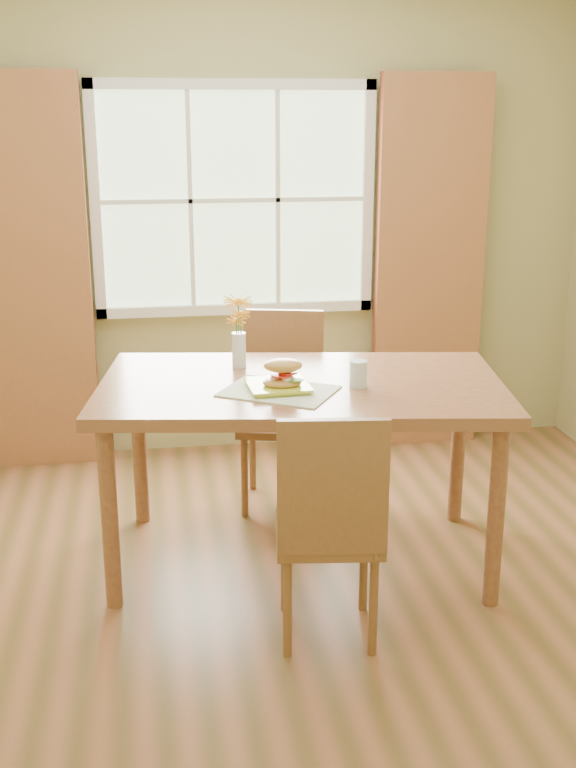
# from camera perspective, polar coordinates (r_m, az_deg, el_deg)

# --- Properties ---
(room) EXTENTS (4.24, 3.84, 2.74)m
(room) POSITION_cam_1_polar(r_m,az_deg,el_deg) (3.42, -0.29, 6.15)
(room) COLOR brown
(room) RESTS_ON ground
(window) EXTENTS (1.62, 0.06, 1.32)m
(window) POSITION_cam_1_polar(r_m,az_deg,el_deg) (5.24, -3.44, 11.58)
(window) COLOR #B5D19E
(window) RESTS_ON room
(curtain_left) EXTENTS (0.65, 0.08, 2.20)m
(curtain_left) POSITION_cam_1_polar(r_m,az_deg,el_deg) (5.22, -16.00, 6.50)
(curtain_left) COLOR maroon
(curtain_left) RESTS_ON room
(curtain_right) EXTENTS (0.65, 0.08, 2.20)m
(curtain_right) POSITION_cam_1_polar(r_m,az_deg,el_deg) (5.44, 8.98, 7.35)
(curtain_right) COLOR maroon
(curtain_right) RESTS_ON room
(dining_table) EXTENTS (1.88, 1.24, 0.86)m
(dining_table) POSITION_cam_1_polar(r_m,az_deg,el_deg) (3.95, 0.84, -1.09)
(dining_table) COLOR brown
(dining_table) RESTS_ON room
(chair_near) EXTENTS (0.45, 0.45, 0.96)m
(chair_near) POSITION_cam_1_polar(r_m,az_deg,el_deg) (3.40, 2.69, -8.62)
(chair_near) COLOR brown
(chair_near) RESTS_ON room
(chair_far) EXTENTS (0.50, 0.50, 1.00)m
(chair_far) POSITION_cam_1_polar(r_m,az_deg,el_deg) (4.68, -0.38, -0.97)
(chair_far) COLOR brown
(chair_far) RESTS_ON room
(placemat) EXTENTS (0.56, 0.52, 0.01)m
(placemat) POSITION_cam_1_polar(r_m,az_deg,el_deg) (3.78, -0.59, -0.45)
(placemat) COLOR beige
(placemat) RESTS_ON dining_table
(plate) EXTENTS (0.27, 0.27, 0.01)m
(plate) POSITION_cam_1_polar(r_m,az_deg,el_deg) (3.80, -0.64, -0.20)
(plate) COLOR gold
(plate) RESTS_ON placemat
(croissant_sandwich) EXTENTS (0.18, 0.13, 0.13)m
(croissant_sandwich) POSITION_cam_1_polar(r_m,az_deg,el_deg) (3.76, -0.33, 0.66)
(croissant_sandwich) COLOR gold
(croissant_sandwich) RESTS_ON plate
(water_glass) EXTENTS (0.08, 0.08, 0.12)m
(water_glass) POSITION_cam_1_polar(r_m,az_deg,el_deg) (3.85, 4.48, 0.61)
(water_glass) COLOR silver
(water_glass) RESTS_ON dining_table
(flower_vase) EXTENTS (0.14, 0.14, 0.33)m
(flower_vase) POSITION_cam_1_polar(r_m,az_deg,el_deg) (4.10, -3.16, 3.78)
(flower_vase) COLOR silver
(flower_vase) RESTS_ON dining_table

